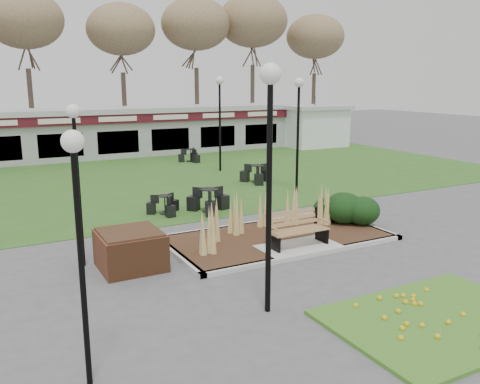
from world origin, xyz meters
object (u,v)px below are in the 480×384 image
park_bench (297,229)px  lamp_post_mid_left (76,150)px  bistro_set_b (191,157)px  service_hut (313,125)px  bistro_set_d (257,177)px  patio_umbrella (314,125)px  lamp_post_near_left (77,204)px  bistro_set_c (165,208)px  lamp_post_near_right (270,135)px  food_pavilion (112,132)px  brick_planter (130,249)px  bistro_set_a (209,204)px  lamp_post_far_right (220,103)px  lamp_post_mid_right (298,110)px

park_bench → lamp_post_mid_left: 6.06m
bistro_set_b → service_hut: bearing=13.1°
bistro_set_d → patio_umbrella: 13.68m
lamp_post_near_left → bistro_set_c: size_ratio=3.18×
lamp_post_mid_left → lamp_post_near_right: bearing=-57.9°
food_pavilion → brick_planter: bearing=-103.1°
park_bench → bistro_set_a: (-0.45, 4.75, -0.30)m
lamp_post_mid_left → service_hut: bearing=40.7°
park_bench → lamp_post_mid_left: lamp_post_mid_left is taller
lamp_post_far_right → bistro_set_b: lamp_post_far_right is taller
service_hut → bistro_set_c: (-15.41, -12.55, -1.21)m
lamp_post_far_right → bistro_set_a: (-3.92, -7.17, -3.14)m
park_bench → lamp_post_near_right: lamp_post_near_right is taller
lamp_post_near_left → bistro_set_c: bearing=63.5°
service_hut → lamp_post_near_left: (-19.86, -21.50, 1.38)m
park_bench → food_pavilion: bearing=90.0°
lamp_post_far_right → bistro_set_c: bearing=-128.7°
lamp_post_mid_right → bistro_set_c: size_ratio=3.80×
lamp_post_mid_right → bistro_set_c: 6.78m
food_pavilion → lamp_post_mid_left: lamp_post_mid_left is taller
bistro_set_a → bistro_set_d: (4.05, 3.70, -0.01)m
lamp_post_near_right → patio_umbrella: (16.24, 20.64, -2.04)m
lamp_post_near_left → bistro_set_c: 10.33m
service_hut → bistro_set_b: 10.55m
bistro_set_a → lamp_post_near_right: bearing=-106.2°
lamp_post_near_left → lamp_post_near_right: 3.86m
service_hut → lamp_post_near_right: bearing=-128.1°
brick_planter → bistro_set_c: (2.49, 4.45, -0.24)m
park_bench → bistro_set_d: (3.61, 8.45, -0.30)m
brick_planter → food_pavilion: bearing=76.9°
bistro_set_b → bistro_set_c: (-5.20, -10.17, -0.02)m
patio_umbrella → lamp_post_mid_left: bearing=-139.4°
service_hut → bistro_set_d: service_hut is taller
lamp_post_mid_right → brick_planter: bearing=-148.5°
brick_planter → bistro_set_d: size_ratio=1.02×
bistro_set_a → patio_umbrella: size_ratio=0.64×
lamp_post_mid_left → lamp_post_mid_right: bearing=25.3°
service_hut → lamp_post_near_right: (-16.17, -20.64, 2.08)m
lamp_post_mid_left → lamp_post_far_right: bearing=49.7°
bistro_set_a → bistro_set_c: bistro_set_a is taller
bistro_set_c → bistro_set_d: bistro_set_d is taller
food_pavilion → lamp_post_far_right: bearing=-66.0°
food_pavilion → bistro_set_d: food_pavilion is taller
park_bench → lamp_post_near_right: (-2.67, -2.89, 2.94)m
lamp_post_mid_left → bistro_set_a: lamp_post_mid_left is taller
bistro_set_b → patio_umbrella: (10.27, 2.38, 1.24)m
lamp_post_near_left → bistro_set_d: 15.95m
park_bench → bistro_set_b: size_ratio=1.30×
brick_planter → service_hut: 24.71m
bistro_set_d → patio_umbrella: bearing=43.1°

